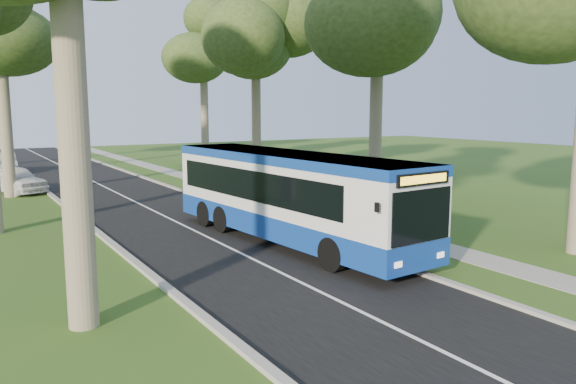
% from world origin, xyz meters
% --- Properties ---
extents(ground, '(120.00, 120.00, 0.00)m').
position_xyz_m(ground, '(0.00, 0.00, 0.00)').
color(ground, '#33551A').
rests_on(ground, ground).
extents(road, '(7.00, 100.00, 0.02)m').
position_xyz_m(road, '(-3.50, 10.00, 0.01)').
color(road, black).
rests_on(road, ground).
extents(kerb_east, '(0.25, 100.00, 0.12)m').
position_xyz_m(kerb_east, '(0.00, 10.00, 0.06)').
color(kerb_east, '#9E9B93').
rests_on(kerb_east, ground).
extents(kerb_west, '(0.25, 100.00, 0.12)m').
position_xyz_m(kerb_west, '(-7.00, 10.00, 0.06)').
color(kerb_west, '#9E9B93').
rests_on(kerb_west, ground).
extents(centre_line, '(0.12, 100.00, 0.00)m').
position_xyz_m(centre_line, '(-3.50, 10.00, 0.02)').
color(centre_line, white).
rests_on(centre_line, road).
extents(footpath, '(1.50, 100.00, 0.02)m').
position_xyz_m(footpath, '(3.00, 10.00, 0.01)').
color(footpath, gray).
rests_on(footpath, ground).
extents(bus, '(3.64, 12.79, 3.35)m').
position_xyz_m(bus, '(-1.20, 0.49, 1.73)').
color(bus, silver).
rests_on(bus, ground).
extents(bus_stop_sign, '(0.09, 0.36, 2.57)m').
position_xyz_m(bus_stop_sign, '(0.37, -2.09, 1.60)').
color(bus_stop_sign, gray).
rests_on(bus_stop_sign, ground).
extents(bus_shelter, '(2.91, 3.72, 2.82)m').
position_xyz_m(bus_shelter, '(1.87, 1.54, 2.00)').
color(bus_shelter, black).
rests_on(bus_shelter, ground).
extents(litter_bin, '(0.53, 0.53, 0.93)m').
position_xyz_m(litter_bin, '(0.57, 6.82, 0.47)').
color(litter_bin, black).
rests_on(litter_bin, ground).
extents(car_white, '(3.65, 5.14, 1.63)m').
position_xyz_m(car_white, '(-8.61, 19.48, 0.81)').
color(car_white, white).
rests_on(car_white, ground).
extents(car_silver, '(1.73, 4.70, 1.54)m').
position_xyz_m(car_silver, '(-8.20, 31.17, 0.77)').
color(car_silver, '#AFB3B7').
rests_on(car_silver, ground).
extents(tree_east_c, '(5.20, 5.20, 13.71)m').
position_xyz_m(tree_east_c, '(6.80, 18.00, 10.16)').
color(tree_east_c, '#7A6B56').
rests_on(tree_east_c, ground).
extents(tree_east_d, '(5.20, 5.20, 15.61)m').
position_xyz_m(tree_east_d, '(8.00, 30.00, 11.56)').
color(tree_east_d, '#7A6B56').
rests_on(tree_east_d, ground).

